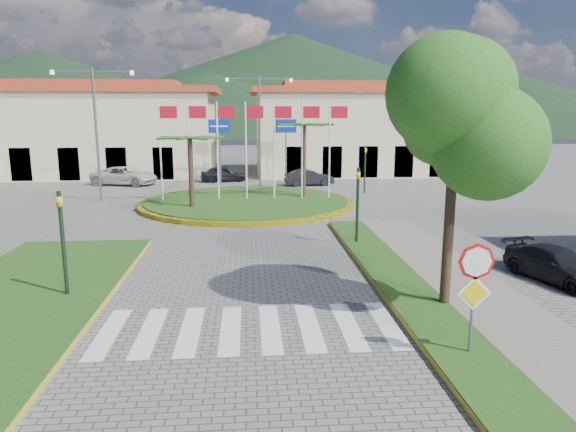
{
  "coord_description": "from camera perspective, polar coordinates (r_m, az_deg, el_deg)",
  "views": [
    {
      "loc": [
        0.1,
        -8.16,
        5.33
      ],
      "look_at": [
        1.36,
        8.0,
        2.08
      ],
      "focal_mm": 32.0,
      "sensor_mm": 36.0,
      "label": 1
    }
  ],
  "objects": [
    {
      "name": "traffic_light_far",
      "position": [
        35.22,
        8.55,
        5.68
      ],
      "size": [
        0.18,
        0.15,
        3.2
      ],
      "color": "black",
      "rests_on": "ground"
    },
    {
      "name": "hill_far_east",
      "position": [
        159.35,
        22.04,
        11.84
      ],
      "size": [
        120.0,
        120.0,
        18.0
      ],
      "primitive_type": "cone",
      "color": "black",
      "rests_on": "ground"
    },
    {
      "name": "sidewalk_right",
      "position": [
        12.87,
        24.04,
        -13.82
      ],
      "size": [
        4.0,
        28.0,
        0.15
      ],
      "primitive_type": "cube",
      "color": "gray",
      "rests_on": "ground"
    },
    {
      "name": "hill_near_back",
      "position": [
        138.55,
        -8.86,
        12.3
      ],
      "size": [
        110.0,
        110.0,
        16.0
      ],
      "primitive_type": "cone",
      "color": "black",
      "rests_on": "ground"
    },
    {
      "name": "traffic_light_left",
      "position": [
        15.95,
        -23.78,
        -1.92
      ],
      "size": [
        0.15,
        0.18,
        3.2
      ],
      "color": "black",
      "rests_on": "ground"
    },
    {
      "name": "verge_right",
      "position": [
        12.36,
        18.98,
        -14.42
      ],
      "size": [
        1.6,
        28.0,
        0.18
      ],
      "primitive_type": "cube",
      "color": "#194614",
      "rests_on": "ground"
    },
    {
      "name": "car_dark_a",
      "position": [
        41.25,
        -7.21,
        4.67
      ],
      "size": [
        3.77,
        2.03,
        1.22
      ],
      "primitive_type": "imported",
      "rotation": [
        0.0,
        0.0,
        1.74
      ],
      "color": "black",
      "rests_on": "ground"
    },
    {
      "name": "building_right",
      "position": [
        47.23,
        7.74,
        9.49
      ],
      "size": [
        19.08,
        9.54,
        8.05
      ],
      "color": "beige",
      "rests_on": "ground"
    },
    {
      "name": "street_lamp_centre",
      "position": [
        38.18,
        -3.17,
        10.06
      ],
      "size": [
        4.8,
        0.16,
        8.0
      ],
      "color": "slate",
      "rests_on": "ground"
    },
    {
      "name": "car_side_right",
      "position": [
        18.73,
        27.77,
        -4.83
      ],
      "size": [
        2.5,
        3.99,
        1.08
      ],
      "primitive_type": "imported",
      "rotation": [
        0.0,
        0.0,
        0.29
      ],
      "color": "black",
      "rests_on": "ground"
    },
    {
      "name": "ground",
      "position": [
        9.74,
        -4.67,
        -21.87
      ],
      "size": [
        160.0,
        160.0,
        0.0
      ],
      "primitive_type": "plane",
      "color": "slate",
      "rests_on": "ground"
    },
    {
      "name": "traffic_light_right",
      "position": [
        20.91,
        7.74,
        1.9
      ],
      "size": [
        0.15,
        0.18,
        3.2
      ],
      "color": "black",
      "rests_on": "ground"
    },
    {
      "name": "hill_far_mid",
      "position": [
        169.09,
        0.61,
        14.6
      ],
      "size": [
        180.0,
        180.0,
        30.0
      ],
      "primitive_type": "cone",
      "color": "black",
      "rests_on": "ground"
    },
    {
      "name": "white_van",
      "position": [
        40.94,
        -17.71,
        4.27
      ],
      "size": [
        5.33,
        3.43,
        1.37
      ],
      "primitive_type": "imported",
      "rotation": [
        0.0,
        0.0,
        1.32
      ],
      "color": "#BCBBBE",
      "rests_on": "ground"
    },
    {
      "name": "crosswalk",
      "position": [
        13.27,
        -4.64,
        -12.36
      ],
      "size": [
        8.0,
        3.0,
        0.01
      ],
      "primitive_type": "cube",
      "color": "silver",
      "rests_on": "ground"
    },
    {
      "name": "building_left",
      "position": [
        48.28,
        -21.72,
        8.84
      ],
      "size": [
        23.32,
        9.54,
        8.05
      ],
      "color": "beige",
      "rests_on": "ground"
    },
    {
      "name": "hill_far_west",
      "position": [
        158.17,
        -25.48,
        12.31
      ],
      "size": [
        140.0,
        140.0,
        22.0
      ],
      "primitive_type": "cone",
      "color": "black",
      "rests_on": "ground"
    },
    {
      "name": "street_lamp_west",
      "position": [
        33.43,
        -20.54,
        9.19
      ],
      "size": [
        4.8,
        0.16,
        8.0
      ],
      "color": "slate",
      "rests_on": "ground"
    },
    {
      "name": "deciduous_tree",
      "position": [
        14.22,
        18.13,
        10.15
      ],
      "size": [
        3.6,
        3.6,
        6.8
      ],
      "color": "black",
      "rests_on": "ground"
    },
    {
      "name": "roundabout_island",
      "position": [
        30.59,
        -4.59,
        1.59
      ],
      "size": [
        12.7,
        12.7,
        6.0
      ],
      "color": "yellow",
      "rests_on": "ground"
    },
    {
      "name": "car_dark_b",
      "position": [
        38.72,
        2.35,
        4.3
      ],
      "size": [
        3.78,
        1.68,
        1.2
      ],
      "primitive_type": "imported",
      "rotation": [
        0.0,
        0.0,
        1.68
      ],
      "color": "black",
      "rests_on": "ground"
    },
    {
      "name": "direction_sign_west",
      "position": [
        39.22,
        -7.62,
        8.6
      ],
      "size": [
        1.6,
        0.14,
        5.2
      ],
      "color": "slate",
      "rests_on": "ground"
    },
    {
      "name": "median_left",
      "position": [
        16.47,
        -28.15,
        -8.61
      ],
      "size": [
        5.0,
        14.0,
        0.18
      ],
      "primitive_type": "cube",
      "color": "#194614",
      "rests_on": "ground"
    },
    {
      "name": "stop_sign",
      "position": [
        11.74,
        20.04,
        -6.92
      ],
      "size": [
        0.8,
        0.11,
        2.65
      ],
      "color": "slate",
      "rests_on": "ground"
    },
    {
      "name": "direction_sign_east",
      "position": [
        39.27,
        -0.24,
        8.7
      ],
      "size": [
        1.6,
        0.14,
        5.2
      ],
      "color": "slate",
      "rests_on": "ground"
    }
  ]
}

